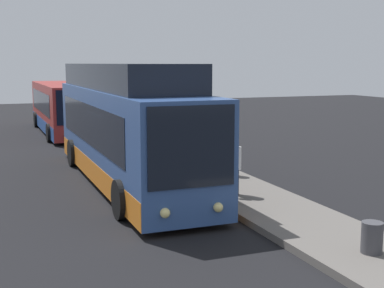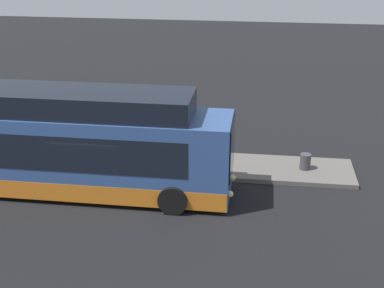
% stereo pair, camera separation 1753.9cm
% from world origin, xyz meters
% --- Properties ---
extents(ground, '(80.00, 80.00, 0.00)m').
position_xyz_m(ground, '(0.00, 0.00, 0.00)').
color(ground, black).
extents(platform, '(20.00, 2.53, 0.18)m').
position_xyz_m(platform, '(0.00, 2.87, 0.09)').
color(platform, '#605B56').
rests_on(platform, ground).
extents(bus_lead, '(12.24, 2.73, 4.02)m').
position_xyz_m(bus_lead, '(-1.02, 0.03, 1.83)').
color(bus_lead, '#33518C').
rests_on(bus_lead, ground).
extents(bus_second, '(11.00, 2.89, 2.86)m').
position_xyz_m(bus_second, '(-15.37, 0.03, 1.42)').
color(bus_second, maroon).
rests_on(bus_second, ground).
extents(passenger_boarding, '(0.65, 0.62, 1.72)m').
position_xyz_m(passenger_boarding, '(-0.20, 3.36, 1.10)').
color(passenger_boarding, '#4C476B').
rests_on(passenger_boarding, platform).
extents(passenger_waiting, '(0.66, 0.62, 1.68)m').
position_xyz_m(passenger_waiting, '(2.53, 2.39, 1.08)').
color(passenger_waiting, '#2D2D33').
rests_on(passenger_waiting, platform).
extents(passenger_with_bags, '(0.69, 0.61, 1.70)m').
position_xyz_m(passenger_with_bags, '(-0.31, 2.00, 1.08)').
color(passenger_with_bags, silver).
rests_on(passenger_with_bags, platform).
extents(suitcase, '(0.34, 0.21, 0.89)m').
position_xyz_m(suitcase, '(-0.70, 3.62, 0.51)').
color(suitcase, beige).
rests_on(suitcase, platform).
extents(sign_post, '(0.10, 0.84, 2.64)m').
position_xyz_m(sign_post, '(-0.99, 2.57, 1.85)').
color(sign_post, '#4C4C51').
rests_on(sign_post, platform).
extents(trash_bin, '(0.44, 0.44, 0.65)m').
position_xyz_m(trash_bin, '(8.00, 2.88, 0.50)').
color(trash_bin, '#3F3F44').
rests_on(trash_bin, platform).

